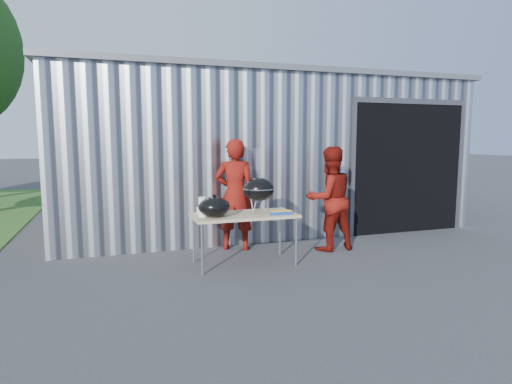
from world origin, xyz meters
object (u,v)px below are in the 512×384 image
object	(u,v)px
folding_table	(244,217)
person_bystander	(330,199)
kettle_grill	(258,185)
person_cook	(235,195)

from	to	relation	value
folding_table	person_bystander	bearing A→B (deg)	12.79
kettle_grill	person_bystander	xyz separation A→B (m)	(1.34, 0.30, -0.31)
person_bystander	folding_table	bearing A→B (deg)	9.55
kettle_grill	person_bystander	distance (m)	1.41
folding_table	person_bystander	size ratio (longest dim) A/B	0.88
person_cook	kettle_grill	bearing A→B (deg)	122.55
person_cook	folding_table	bearing A→B (deg)	106.52
folding_table	kettle_grill	distance (m)	0.52
kettle_grill	person_cook	xyz separation A→B (m)	(-0.13, 0.82, -0.24)
folding_table	person_bystander	distance (m)	1.63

